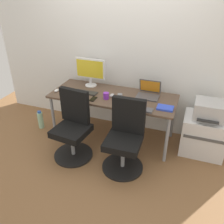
{
  "coord_description": "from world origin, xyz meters",
  "views": [
    {
      "loc": [
        1.07,
        -2.98,
        2.21
      ],
      "look_at": [
        0.0,
        -0.05,
        0.47
      ],
      "focal_mm": 38.73,
      "sensor_mm": 36.0,
      "label": 1
    }
  ],
  "objects_px": {
    "printer": "(209,110)",
    "coffee_mug": "(106,96)",
    "side_cabinet": "(203,135)",
    "water_bottle_on_floor": "(41,120)",
    "office_chair_right": "(125,139)",
    "desktop_monitor": "(90,70)",
    "office_chair_left": "(73,128)",
    "open_laptop": "(149,93)"
  },
  "relations": [
    {
      "from": "printer",
      "to": "coffee_mug",
      "type": "relative_size",
      "value": 4.35
    },
    {
      "from": "printer",
      "to": "coffee_mug",
      "type": "height_order",
      "value": "coffee_mug"
    },
    {
      "from": "water_bottle_on_floor",
      "to": "coffee_mug",
      "type": "xyz_separation_m",
      "value": [
        1.16,
        0.03,
        0.62
      ]
    },
    {
      "from": "open_laptop",
      "to": "office_chair_right",
      "type": "bearing_deg",
      "value": -98.97
    },
    {
      "from": "office_chair_right",
      "to": "printer",
      "type": "height_order",
      "value": "office_chair_right"
    },
    {
      "from": "water_bottle_on_floor",
      "to": "open_laptop",
      "type": "relative_size",
      "value": 1.0
    },
    {
      "from": "desktop_monitor",
      "to": "office_chair_right",
      "type": "bearing_deg",
      "value": -44.11
    },
    {
      "from": "side_cabinet",
      "to": "office_chair_right",
      "type": "bearing_deg",
      "value": -145.07
    },
    {
      "from": "desktop_monitor",
      "to": "coffee_mug",
      "type": "bearing_deg",
      "value": -41.98
    },
    {
      "from": "open_laptop",
      "to": "printer",
      "type": "bearing_deg",
      "value": -4.76
    },
    {
      "from": "coffee_mug",
      "to": "desktop_monitor",
      "type": "bearing_deg",
      "value": 138.02
    },
    {
      "from": "office_chair_left",
      "to": "printer",
      "type": "bearing_deg",
      "value": 21.44
    },
    {
      "from": "office_chair_right",
      "to": "open_laptop",
      "type": "distance_m",
      "value": 0.82
    },
    {
      "from": "office_chair_right",
      "to": "coffee_mug",
      "type": "bearing_deg",
      "value": 134.01
    },
    {
      "from": "printer",
      "to": "side_cabinet",
      "type": "bearing_deg",
      "value": 90.0
    },
    {
      "from": "side_cabinet",
      "to": "desktop_monitor",
      "type": "height_order",
      "value": "desktop_monitor"
    },
    {
      "from": "office_chair_right",
      "to": "water_bottle_on_floor",
      "type": "relative_size",
      "value": 3.03
    },
    {
      "from": "side_cabinet",
      "to": "water_bottle_on_floor",
      "type": "relative_size",
      "value": 1.88
    },
    {
      "from": "office_chair_right",
      "to": "water_bottle_on_floor",
      "type": "bearing_deg",
      "value": 165.67
    },
    {
      "from": "office_chair_left",
      "to": "office_chair_right",
      "type": "bearing_deg",
      "value": 0.03
    },
    {
      "from": "printer",
      "to": "open_laptop",
      "type": "xyz_separation_m",
      "value": [
        -0.83,
        0.07,
        0.09
      ]
    },
    {
      "from": "office_chair_right",
      "to": "coffee_mug",
      "type": "height_order",
      "value": "office_chair_right"
    },
    {
      "from": "desktop_monitor",
      "to": "open_laptop",
      "type": "distance_m",
      "value": 0.96
    },
    {
      "from": "water_bottle_on_floor",
      "to": "desktop_monitor",
      "type": "xyz_separation_m",
      "value": [
        0.76,
        0.39,
        0.82
      ]
    },
    {
      "from": "water_bottle_on_floor",
      "to": "printer",
      "type": "bearing_deg",
      "value": 5.8
    },
    {
      "from": "printer",
      "to": "coffee_mug",
      "type": "distance_m",
      "value": 1.39
    },
    {
      "from": "printer",
      "to": "desktop_monitor",
      "type": "bearing_deg",
      "value": 175.68
    },
    {
      "from": "office_chair_left",
      "to": "coffee_mug",
      "type": "relative_size",
      "value": 10.22
    },
    {
      "from": "side_cabinet",
      "to": "desktop_monitor",
      "type": "distance_m",
      "value": 1.9
    },
    {
      "from": "water_bottle_on_floor",
      "to": "open_laptop",
      "type": "distance_m",
      "value": 1.84
    },
    {
      "from": "side_cabinet",
      "to": "desktop_monitor",
      "type": "relative_size",
      "value": 1.21
    },
    {
      "from": "open_laptop",
      "to": "desktop_monitor",
      "type": "bearing_deg",
      "value": 176.07
    },
    {
      "from": "open_laptop",
      "to": "coffee_mug",
      "type": "distance_m",
      "value": 0.61
    },
    {
      "from": "printer",
      "to": "water_bottle_on_floor",
      "type": "relative_size",
      "value": 1.29
    },
    {
      "from": "office_chair_left",
      "to": "desktop_monitor",
      "type": "relative_size",
      "value": 1.96
    },
    {
      "from": "desktop_monitor",
      "to": "open_laptop",
      "type": "height_order",
      "value": "desktop_monitor"
    },
    {
      "from": "water_bottle_on_floor",
      "to": "open_laptop",
      "type": "bearing_deg",
      "value": 10.88
    },
    {
      "from": "side_cabinet",
      "to": "water_bottle_on_floor",
      "type": "height_order",
      "value": "side_cabinet"
    },
    {
      "from": "side_cabinet",
      "to": "printer",
      "type": "height_order",
      "value": "printer"
    },
    {
      "from": "office_chair_right",
      "to": "side_cabinet",
      "type": "bearing_deg",
      "value": 34.93
    },
    {
      "from": "printer",
      "to": "office_chair_left",
      "type": "bearing_deg",
      "value": -158.56
    },
    {
      "from": "office_chair_left",
      "to": "open_laptop",
      "type": "relative_size",
      "value": 3.03
    }
  ]
}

